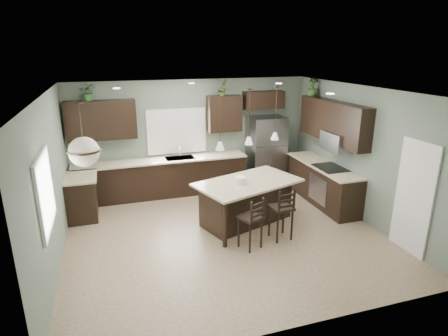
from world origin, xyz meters
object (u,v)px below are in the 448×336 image
Objects in this scene: bar_stool_left at (250,223)px; kitchen_island at (248,202)px; refrigerator at (266,151)px; plant_back_left at (88,92)px; serving_dish at (241,180)px; bar_stool_center at (281,213)px.

kitchen_island is at bearing 47.75° from bar_stool_left.
kitchen_island is at bearing -122.25° from refrigerator.
bar_stool_left is (-1.61, -3.01, -0.42)m from refrigerator.
refrigerator is 4.88× the size of plant_back_left.
serving_dish reaches higher than kitchen_island.
bar_stool_center reaches higher than kitchen_island.
kitchen_island is at bearing 18.66° from serving_dish.
serving_dish reaches higher than bar_stool_center.
serving_dish is 3.93m from plant_back_left.
serving_dish is 0.23× the size of bar_stool_center.
plant_back_left reaches higher than refrigerator.
refrigerator is 0.88× the size of kitchen_island.
bar_stool_left is 0.70m from bar_stool_center.
refrigerator is 3.02m from bar_stool_center.
serving_dish is at bearing -38.99° from plant_back_left.
bar_stool_center is (0.55, -0.76, -0.47)m from serving_dish.
bar_stool_center is (0.69, 0.15, 0.03)m from bar_stool_left.
plant_back_left is at bearing 124.97° from kitchen_island.
plant_back_left is at bearing 106.09° from bar_stool_left.
serving_dish reaches higher than bar_stool_left.
bar_stool_center is 2.79× the size of plant_back_left.
kitchen_island is 4.27m from plant_back_left.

